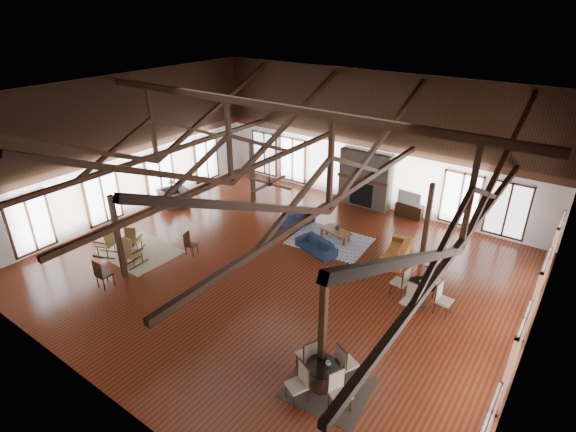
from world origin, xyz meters
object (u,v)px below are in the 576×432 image
Objects in this scene: sofa_navy_left at (296,220)px; cafe_table_near at (323,372)px; sofa_orange at (397,251)px; sofa_navy_front at (316,246)px; armchair at (173,197)px; tv_console at (409,210)px; cafe_table_far at (421,290)px; coffee_table at (336,231)px.

cafe_table_near is at bearing -134.92° from sofa_navy_left.
sofa_navy_left is 0.85× the size of sofa_orange.
sofa_navy_front is at bearing 123.79° from cafe_table_near.
cafe_table_near reaches higher than sofa_navy_left.
sofa_navy_left reaches higher than sofa_navy_front.
sofa_orange is at bearing -67.05° from armchair.
sofa_orange is at bearing 98.38° from cafe_table_near.
cafe_table_near is 10.68m from tv_console.
sofa_orange is 1.05× the size of cafe_table_near.
armchair is 0.59× the size of cafe_table_far.
sofa_orange reaches higher than sofa_navy_left.
sofa_navy_front is at bearing 169.45° from cafe_table_far.
coffee_table is 0.69× the size of cafe_table_near.
coffee_table is at bearing -88.23° from sofa_navy_left.
armchair is at bearing 177.21° from cafe_table_far.
sofa_navy_left is at bearing 128.90° from cafe_table_near.
cafe_table_near is 4.76m from cafe_table_far.
armchair is (-7.69, -0.23, 0.13)m from sofa_navy_front.
sofa_navy_left is 0.87× the size of cafe_table_far.
armchair is 12.56m from cafe_table_near.
sofa_orange is at bearing 19.17° from coffee_table.
armchair is (-10.38, -1.58, 0.09)m from sofa_orange.
coffee_table is (1.99, -0.15, 0.16)m from sofa_navy_left.
sofa_navy_left is 4.50m from sofa_orange.
coffee_table is at bearing -65.70° from armchair.
armchair is at bearing 155.07° from cafe_table_near.
cafe_table_far reaches higher than armchair.
tv_console reaches higher than sofa_navy_front.
sofa_orange is 2.52m from coffee_table.
cafe_table_near reaches higher than armchair.
sofa_navy_left reaches higher than coffee_table.
sofa_navy_left is 1.47× the size of armchair.
tv_console is at bearing 82.92° from coffee_table.
sofa_orange is 1.02× the size of cafe_table_far.
tv_console is (-2.00, 10.49, -0.21)m from cafe_table_near.
tv_console is (-0.99, 3.61, -0.01)m from sofa_orange.
cafe_table_near is (11.39, -5.29, 0.12)m from armchair.
tv_console is at bearing 100.81° from cafe_table_near.
coffee_table is 4.67m from cafe_table_far.
sofa_orange is 1.53× the size of coffee_table.
sofa_orange is at bearing 128.29° from cafe_table_far.
cafe_table_far is at bearing -78.50° from armchair.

